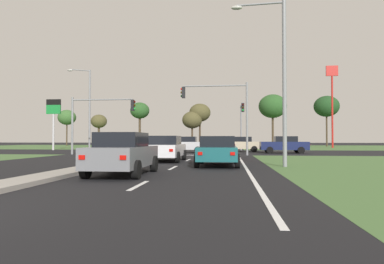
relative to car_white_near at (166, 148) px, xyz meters
name	(u,v)px	position (x,y,z in m)	size (l,w,h in m)	color
ground_plane	(170,152)	(-2.28, 14.86, -0.78)	(200.00, 200.00, 0.00)	black
grass_verge_far_left	(57,147)	(-27.78, 39.36, -0.78)	(35.00, 35.00, 0.01)	#476B38
grass_verge_far_right	(344,147)	(23.22, 39.36, -0.78)	(35.00, 35.00, 0.01)	#476B38
median_island_near	(104,165)	(-2.28, -4.14, -0.71)	(1.20, 22.00, 0.14)	gray
median_island_far	(194,146)	(-2.28, 39.86, -0.71)	(1.20, 36.00, 0.14)	gray
lane_dash_near	(139,185)	(1.22, -10.70, -0.78)	(0.14, 2.00, 0.01)	silver
lane_dash_second	(173,168)	(1.22, -4.70, -0.78)	(0.14, 2.00, 0.01)	silver
lane_dash_third	(188,160)	(1.22, 1.30, -0.78)	(0.14, 2.00, 0.01)	silver
edge_line_right	(245,166)	(4.57, -3.14, -0.78)	(0.14, 24.00, 0.01)	silver
stop_bar_near	(201,155)	(1.52, 7.86, -0.78)	(6.40, 0.50, 0.01)	silver
crosswalk_bar_near	(92,154)	(-8.68, 9.66, -0.78)	(0.70, 2.80, 0.01)	silver
crosswalk_bar_second	(104,154)	(-7.53, 9.66, -0.78)	(0.70, 2.80, 0.01)	silver
crosswalk_bar_third	(116,154)	(-6.38, 9.66, -0.78)	(0.70, 2.80, 0.01)	silver
crosswalk_bar_fourth	(128,154)	(-5.23, 9.66, -0.78)	(0.70, 2.80, 0.01)	silver
crosswalk_bar_fifth	(141,154)	(-4.08, 9.66, -0.78)	(0.70, 2.80, 0.01)	silver
crosswalk_bar_sixth	(153,154)	(-2.93, 9.66, -0.78)	(0.70, 2.80, 0.01)	silver
crosswalk_bar_seventh	(166,154)	(-1.78, 9.66, -0.78)	(0.70, 2.80, 0.01)	silver
crosswalk_bar_eighth	(179,154)	(-0.63, 9.66, -0.78)	(0.70, 2.80, 0.01)	silver
car_white_near	(166,148)	(0.00, 0.00, 0.00)	(2.08, 4.57, 1.53)	silver
car_maroon_second	(222,147)	(3.34, 4.18, 0.00)	(1.95, 4.28, 1.53)	maroon
car_silver_third	(185,145)	(-0.48, 13.09, 0.03)	(4.25, 1.96, 1.59)	#B7B7BC
car_teal_fourth	(218,151)	(3.24, -3.15, -0.03)	(2.08, 4.56, 1.48)	#19565B
car_navy_fifth	(284,145)	(9.08, 12.99, 0.04)	(4.49, 2.03, 1.61)	#161E47
car_blue_sixth	(187,142)	(-4.67, 48.87, -0.03)	(2.02, 4.26, 1.46)	navy
car_beige_seventh	(240,144)	(5.05, 16.29, 0.03)	(4.50, 1.94, 1.60)	#BCAD8E
car_grey_eighth	(123,153)	(-0.13, -7.94, 0.01)	(1.96, 4.22, 1.57)	slate
traffic_signal_near_left	(97,114)	(-7.63, 8.26, 2.77)	(5.78, 0.32, 5.04)	gray
traffic_signal_far_right	(242,118)	(5.32, 19.41, 3.06)	(0.32, 5.51, 5.51)	gray
traffic_signal_near_right	(223,105)	(3.31, 8.26, 3.44)	(5.68, 0.32, 6.08)	gray
street_lamp_near	(279,72)	(6.21, -3.47, 3.82)	(2.65, 0.43, 8.08)	gray
street_lamp_second	(88,106)	(-11.21, 14.58, 4.15)	(2.13, 1.26, 8.79)	gray
fastfood_pole_sign	(332,89)	(20.00, 34.79, 8.52)	(1.80, 0.40, 12.90)	red
fuel_price_totem	(54,113)	(-17.66, 19.39, 3.80)	(1.80, 0.24, 6.26)	silver
treeline_near	(67,118)	(-30.20, 48.07, 5.17)	(3.74, 3.74, 7.57)	#423323
treeline_second	(99,122)	(-22.57, 46.51, 4.17)	(3.23, 3.23, 6.41)	#423323
treeline_third	(140,111)	(-14.63, 48.83, 6.47)	(3.99, 3.99, 9.06)	#423323
treeline_fourth	(192,120)	(-3.40, 46.99, 4.40)	(4.01, 4.01, 6.92)	#423323
treeline_fifth	(200,113)	(-1.95, 48.02, 5.91)	(4.31, 4.31, 8.58)	#423323
treeline_sixth	(273,106)	(12.59, 48.41, 7.12)	(5.54, 5.54, 10.30)	#423323
treeline_seventh	(327,106)	(22.21, 45.76, 6.75)	(4.64, 4.64, 9.53)	#423323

